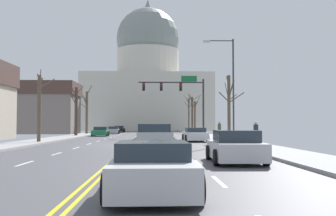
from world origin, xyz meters
The scene contains 24 objects.
ground centered at (0.00, 0.00, 0.02)m, with size 20.00×180.00×0.20m.
signal_gantry centered at (4.85, 17.28, 5.38)m, with size 7.91×0.41×7.26m.
street_lamp_right centered at (7.87, 2.22, 5.15)m, with size 2.55×0.24×8.47m.
capitol_building centered at (0.00, 70.09, 12.83)m, with size 31.51×19.15×33.61m.
sedan_near_00 centered at (1.70, 12.39, 0.58)m, with size 2.02×4.41×1.24m.
sedan_near_01 centered at (5.43, 6.00, 0.60)m, with size 2.20×4.36×1.26m.
sedan_near_02 centered at (1.61, -1.26, 0.60)m, with size 2.12×4.60×1.30m.
pickup_truck_near_03 centered at (1.71, -7.55, 0.71)m, with size 2.34×5.26×1.59m.
sedan_near_04 centered at (5.05, -13.65, 0.62)m, with size 2.20×4.32×1.33m.
sedan_near_05 centered at (1.67, -20.72, 0.57)m, with size 2.05×4.54×1.19m.
sedan_oncoming_00 centered at (-5.43, 22.72, 0.58)m, with size 2.22×4.30×1.24m.
sedan_oncoming_01 centered at (-5.08, 35.69, 0.56)m, with size 2.12×4.35×1.20m.
sedan_oncoming_02 centered at (-5.18, 48.03, 0.59)m, with size 2.10×4.28×1.24m.
flank_building_00 centered at (-17.57, 36.20, 4.29)m, with size 12.95×8.81×8.45m.
bare_tree_00 centered at (8.46, 35.61, 2.91)m, with size 1.18×2.15×5.98m.
bare_tree_01 centered at (-8.38, 21.15, 3.40)m, with size 2.29×2.77×6.33m.
bare_tree_02 centered at (8.50, 5.70, 3.28)m, with size 2.34×1.59×5.90m.
bare_tree_03 centered at (-7.87, 3.27, 3.15)m, with size 1.54×2.02×6.13m.
bare_tree_04 centered at (8.53, 41.04, 3.61)m, with size 2.50×2.23×7.04m.
bare_tree_05 centered at (-8.68, 30.97, 3.54)m, with size 1.99×2.14×7.38m.
bare_tree_06 centered at (8.35, 45.86, 3.65)m, with size 2.08×1.62×7.09m.
pedestrian_00 centered at (8.96, -1.92, 1.05)m, with size 0.35×0.34×1.64m.
pedestrian_01 centered at (8.21, 9.34, 1.08)m, with size 0.35×0.34×1.70m.
bicycle_parked centered at (8.00, -4.28, 0.49)m, with size 0.12×1.77×0.85m.
Camera 1 is at (1.72, -29.83, 1.59)m, focal length 42.16 mm.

